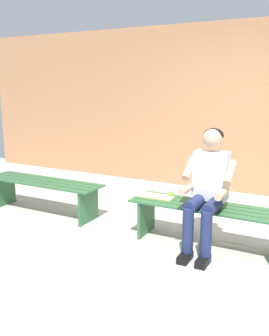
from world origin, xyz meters
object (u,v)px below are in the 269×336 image
(bench_near, at_px, (207,215))
(bench_far, at_px, (43,188))
(apple, at_px, (171,194))
(person_seated, at_px, (207,186))
(book_open, at_px, (155,196))

(bench_near, distance_m, bench_far, 2.22)
(bench_far, bearing_deg, apple, -177.46)
(person_seated, bearing_deg, bench_near, -79.21)
(bench_far, xyz_separation_m, person_seated, (-2.24, 0.10, 0.35))
(bench_far, distance_m, apple, 1.79)
(apple, xyz_separation_m, book_open, (0.16, 0.06, -0.03))
(bench_far, relative_size, person_seated, 1.34)
(bench_far, relative_size, apple, 21.52)
(bench_near, bearing_deg, book_open, -1.86)
(bench_near, relative_size, person_seated, 1.32)
(apple, bearing_deg, bench_far, 2.54)
(person_seated, bearing_deg, book_open, -10.87)
(bench_near, xyz_separation_m, apple, (0.44, -0.08, 0.15))
(bench_far, bearing_deg, bench_near, 180.00)
(bench_near, bearing_deg, bench_far, -0.00)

